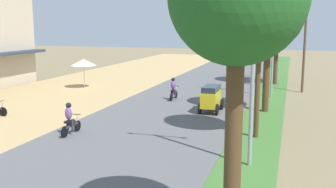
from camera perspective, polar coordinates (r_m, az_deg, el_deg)
The scene contains 12 objects.
vendor_umbrella at distance 35.29m, azimuth -12.08°, elevation 4.49°, with size 2.20×2.20×2.52m.
median_tree_nearest at distance 8.98m, azimuth 9.98°, elevation 13.25°, with size 3.08×3.08×7.65m.
median_tree_second at distance 19.35m, azimuth 13.18°, elevation 11.01°, with size 3.18×3.18×7.75m.
median_tree_third at distance 25.52m, azimuth 14.34°, elevation 10.48°, with size 3.66×3.66×7.98m.
median_tree_fourth at distance 37.92m, azimuth 15.50°, elevation 10.06°, with size 4.53×4.53×8.01m.
streetlamp_near at distance 15.24m, azimuth 12.26°, elevation 7.00°, with size 3.16×0.20×8.27m.
streetlamp_mid at distance 31.02m, azimuth 14.99°, elevation 8.20°, with size 3.16×0.20×8.20m.
streetlamp_far at distance 41.48m, azimuth 15.64°, elevation 8.08°, with size 3.16×0.20×7.58m.
utility_pole_near at distance 34.25m, azimuth 19.16°, elevation 7.74°, with size 1.80×0.20×8.70m.
car_van_yellow at distance 25.12m, azimuth 6.26°, elevation -0.43°, with size 1.19×2.41×1.67m.
motorbike_ahead_second at distance 20.37m, azimuth -13.93°, elevation -3.59°, with size 0.54×1.80×1.66m.
motorbike_ahead_third at distance 29.04m, azimuth 0.80°, elevation 0.69°, with size 0.54×1.80×1.66m.
Camera 1 is at (7.18, -2.27, 5.51)m, focal length 42.27 mm.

